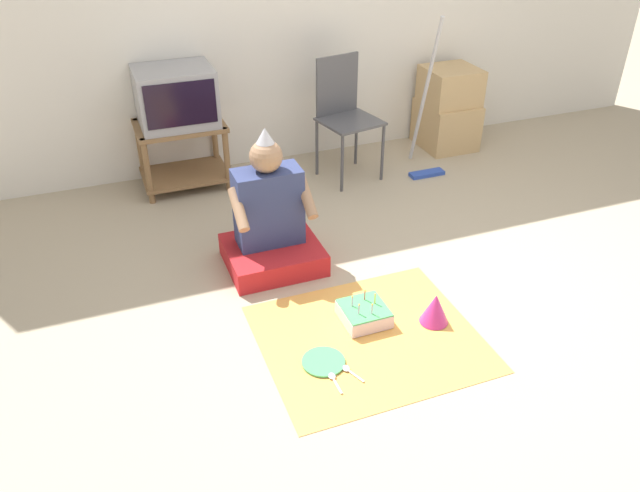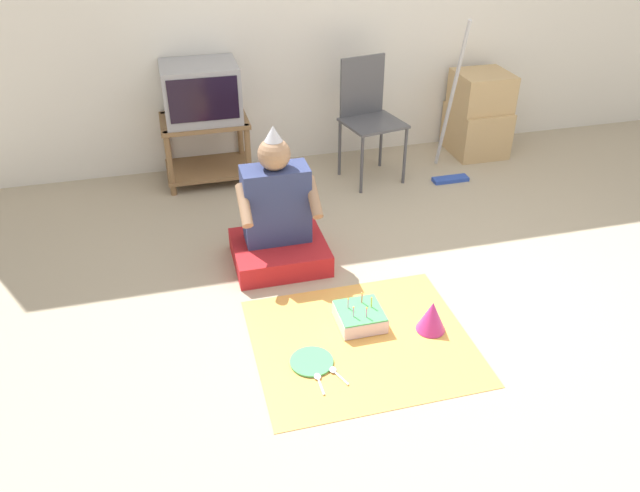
# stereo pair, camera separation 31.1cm
# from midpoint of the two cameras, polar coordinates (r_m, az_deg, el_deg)

# --- Properties ---
(ground_plane) EXTENTS (16.00, 16.00, 0.00)m
(ground_plane) POSITION_cam_midpoint_polar(r_m,az_deg,el_deg) (3.67, 9.21, -4.18)
(ground_plane) COLOR tan
(tv_stand) EXTENTS (0.64, 0.46, 0.49)m
(tv_stand) POSITION_cam_midpoint_polar(r_m,az_deg,el_deg) (4.82, -14.31, 8.54)
(tv_stand) COLOR olive
(tv_stand) RESTS_ON ground_plane
(tv) EXTENTS (0.54, 0.45, 0.40)m
(tv) POSITION_cam_midpoint_polar(r_m,az_deg,el_deg) (4.68, -14.98, 13.03)
(tv) COLOR #99999E
(tv) RESTS_ON tv_stand
(folding_chair) EXTENTS (0.48, 0.46, 0.91)m
(folding_chair) POSITION_cam_midpoint_polar(r_m,az_deg,el_deg) (4.79, 0.32, 12.36)
(folding_chair) COLOR #4C4C51
(folding_chair) RESTS_ON ground_plane
(cardboard_box_stack) EXTENTS (0.42, 0.47, 0.67)m
(cardboard_box_stack) POSITION_cam_midpoint_polar(r_m,az_deg,el_deg) (5.45, 9.97, 12.17)
(cardboard_box_stack) COLOR tan
(cardboard_box_stack) RESTS_ON ground_plane
(dust_mop) EXTENTS (0.28, 0.34, 1.21)m
(dust_mop) POSITION_cam_midpoint_polar(r_m,az_deg,el_deg) (4.92, 7.85, 10.43)
(dust_mop) COLOR #2D4CB2
(dust_mop) RESTS_ON ground_plane
(person_seated) EXTENTS (0.56, 0.50, 0.88)m
(person_seated) POSITION_cam_midpoint_polar(r_m,az_deg,el_deg) (3.76, -6.92, 1.92)
(person_seated) COLOR red
(person_seated) RESTS_ON ground_plane
(party_cloth) EXTENTS (1.12, 0.98, 0.01)m
(party_cloth) POSITION_cam_midpoint_polar(r_m,az_deg,el_deg) (3.30, 1.79, -8.48)
(party_cloth) COLOR #EFA84C
(party_cloth) RESTS_ON ground_plane
(birthday_cake) EXTENTS (0.24, 0.24, 0.15)m
(birthday_cake) POSITION_cam_midpoint_polar(r_m,az_deg,el_deg) (3.38, 1.42, -6.28)
(birthday_cake) COLOR silver
(birthday_cake) RESTS_ON party_cloth
(party_hat_blue) EXTENTS (0.16, 0.16, 0.18)m
(party_hat_blue) POSITION_cam_midpoint_polar(r_m,az_deg,el_deg) (3.38, 7.90, -5.75)
(party_hat_blue) COLOR #CC338C
(party_hat_blue) RESTS_ON party_cloth
(paper_plate) EXTENTS (0.22, 0.22, 0.01)m
(paper_plate) POSITION_cam_midpoint_polar(r_m,az_deg,el_deg) (3.16, -2.55, -10.62)
(paper_plate) COLOR #4CB266
(paper_plate) RESTS_ON party_cloth
(plastic_spoon_near) EXTENTS (0.07, 0.14, 0.01)m
(plastic_spoon_near) POSITION_cam_midpoint_polar(r_m,az_deg,el_deg) (3.11, -0.31, -11.38)
(plastic_spoon_near) COLOR white
(plastic_spoon_near) RESTS_ON party_cloth
(plastic_spoon_far) EXTENTS (0.04, 0.15, 0.01)m
(plastic_spoon_far) POSITION_cam_midpoint_polar(r_m,az_deg,el_deg) (3.07, -1.75, -12.10)
(plastic_spoon_far) COLOR white
(plastic_spoon_far) RESTS_ON party_cloth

